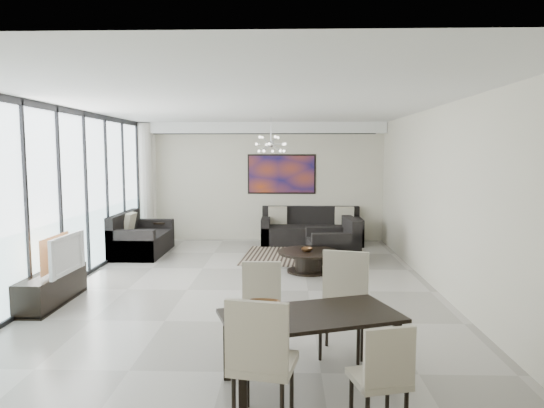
{
  "coord_description": "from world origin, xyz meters",
  "views": [
    {
      "loc": [
        0.61,
        -7.48,
        2.17
      ],
      "look_at": [
        0.36,
        1.23,
        1.25
      ],
      "focal_mm": 32.0,
      "sensor_mm": 36.0,
      "label": 1
    }
  ],
  "objects_px": {
    "coffee_table": "(308,260)",
    "tv_console": "(52,288)",
    "television": "(61,254)",
    "dining_table": "(311,323)",
    "sofa_main": "(311,231)"
  },
  "relations": [
    {
      "from": "coffee_table",
      "to": "tv_console",
      "type": "relative_size",
      "value": 0.76
    },
    {
      "from": "coffee_table",
      "to": "television",
      "type": "xyz_separation_m",
      "value": [
        -3.62,
        -2.01,
        0.51
      ]
    },
    {
      "from": "coffee_table",
      "to": "dining_table",
      "type": "distance_m",
      "value": 4.35
    },
    {
      "from": "coffee_table",
      "to": "dining_table",
      "type": "height_order",
      "value": "dining_table"
    },
    {
      "from": "coffee_table",
      "to": "television",
      "type": "bearing_deg",
      "value": -150.95
    },
    {
      "from": "television",
      "to": "dining_table",
      "type": "bearing_deg",
      "value": -121.9
    },
    {
      "from": "tv_console",
      "to": "dining_table",
      "type": "distance_m",
      "value": 4.31
    },
    {
      "from": "coffee_table",
      "to": "sofa_main",
      "type": "distance_m",
      "value": 2.85
    },
    {
      "from": "sofa_main",
      "to": "coffee_table",
      "type": "bearing_deg",
      "value": -94.03
    },
    {
      "from": "coffee_table",
      "to": "dining_table",
      "type": "relative_size",
      "value": 0.61
    },
    {
      "from": "television",
      "to": "dining_table",
      "type": "distance_m",
      "value": 4.15
    },
    {
      "from": "sofa_main",
      "to": "dining_table",
      "type": "distance_m",
      "value": 7.19
    },
    {
      "from": "sofa_main",
      "to": "tv_console",
      "type": "distance_m",
      "value": 6.26
    },
    {
      "from": "television",
      "to": "sofa_main",
      "type": "bearing_deg",
      "value": -36.09
    },
    {
      "from": "sofa_main",
      "to": "television",
      "type": "distance_m",
      "value": 6.19
    }
  ]
}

